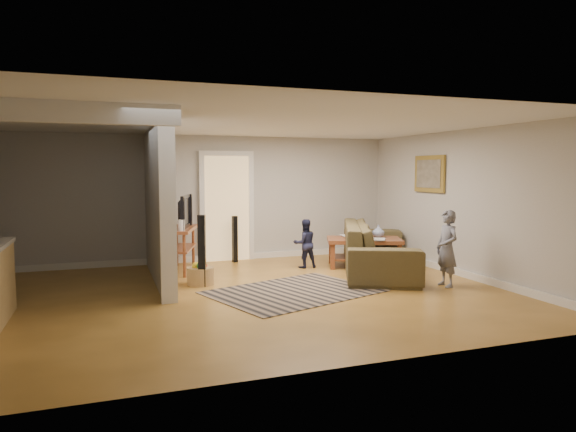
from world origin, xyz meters
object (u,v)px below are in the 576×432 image
object	(u,v)px
coffee_table	(365,244)
speaker_right	(235,239)
sofa	(378,271)
speaker_left	(202,251)
toy_basket	(200,275)
child	(446,286)
toddler	(305,268)
tv_console	(181,232)

from	to	relation	value
coffee_table	speaker_right	world-z (taller)	speaker_right
speaker_right	coffee_table	bearing A→B (deg)	-40.01
sofa	speaker_left	xyz separation A→B (m)	(-3.20, -0.16, 0.56)
speaker_right	toy_basket	bearing A→B (deg)	-129.04
coffee_table	child	distance (m)	2.03
sofa	speaker_right	bearing A→B (deg)	75.54
coffee_table	speaker_left	size ratio (longest dim) A/B	1.39
speaker_right	sofa	bearing A→B (deg)	-49.14
coffee_table	speaker_right	size ratio (longest dim) A/B	1.71
child	toy_basket	bearing A→B (deg)	-111.07
toddler	child	bearing A→B (deg)	125.47
speaker_right	toddler	bearing A→B (deg)	-53.35
speaker_left	speaker_right	distance (m)	2.19
sofa	coffee_table	xyz separation A→B (m)	(0.01, 0.51, 0.42)
speaker_right	child	distance (m)	4.17
sofa	child	world-z (taller)	child
coffee_table	tv_console	size ratio (longest dim) A/B	1.17
tv_console	coffee_table	bearing A→B (deg)	5.74
toddler	sofa	bearing A→B (deg)	146.46
toy_basket	toddler	distance (m)	2.23
tv_console	speaker_right	xyz separation A→B (m)	(1.14, 0.61, -0.26)
coffee_table	speaker_left	distance (m)	3.28
toy_basket	sofa	bearing A→B (deg)	0.20
tv_console	child	distance (m)	4.62
child	toddler	bearing A→B (deg)	-144.97
speaker_left	toy_basket	size ratio (longest dim) A/B	2.64
sofa	toddler	xyz separation A→B (m)	(-1.11, 0.76, 0.00)
speaker_right	toy_basket	world-z (taller)	speaker_right
sofa	toy_basket	xyz separation A→B (m)	(-3.20, -0.01, 0.16)
sofa	child	bearing A→B (deg)	-139.73
tv_console	toy_basket	xyz separation A→B (m)	(0.14, -1.19, -0.56)
tv_console	toddler	xyz separation A→B (m)	(2.23, -0.42, -0.72)
sofa	speaker_left	bearing A→B (deg)	117.46
toy_basket	tv_console	bearing A→B (deg)	96.64
coffee_table	speaker_left	world-z (taller)	speaker_left
tv_console	speaker_left	xyz separation A→B (m)	(0.14, -1.34, -0.16)
coffee_table	tv_console	world-z (taller)	tv_console
sofa	speaker_right	world-z (taller)	speaker_right
toddler	coffee_table	bearing A→B (deg)	168.38
speaker_left	speaker_right	xyz separation A→B (m)	(1.00, 1.95, -0.10)
tv_console	speaker_left	bearing A→B (deg)	-66.89
sofa	speaker_left	distance (m)	3.25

